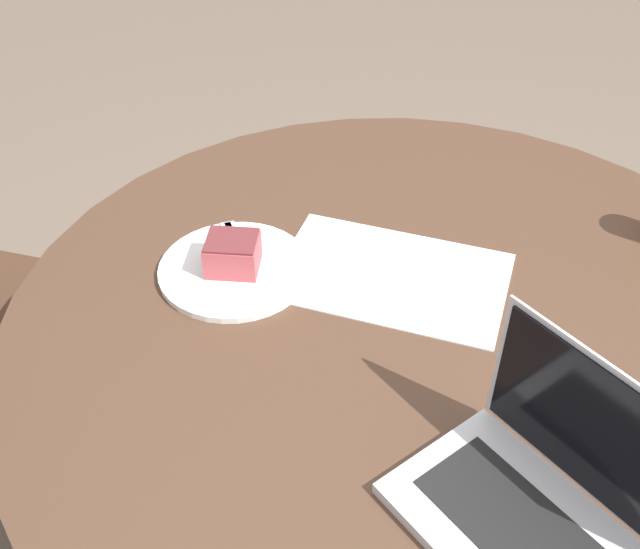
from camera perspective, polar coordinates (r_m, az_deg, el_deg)
name	(u,v)px	position (r m, az deg, el deg)	size (l,w,h in m)	color
ground_plane	(387,543)	(1.81, 5.09, -19.71)	(12.00, 12.00, 0.00)	#6B5B4C
dining_table	(407,355)	(1.32, 6.62, -6.12)	(1.35, 1.35, 0.71)	#4C3323
paper_document	(392,276)	(1.32, 5.48, -0.08)	(0.47, 0.40, 0.00)	white
plate	(235,269)	(1.33, -6.53, 0.41)	(0.27, 0.27, 0.01)	white
cake_slice	(233,254)	(1.30, -6.67, 1.60)	(0.10, 0.10, 0.06)	#B74C51
fork	(234,244)	(1.37, -6.54, 2.35)	(0.05, 0.17, 0.00)	silver
laptop	(545,507)	(0.99, 16.75, -16.61)	(0.35, 0.39, 0.23)	silver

